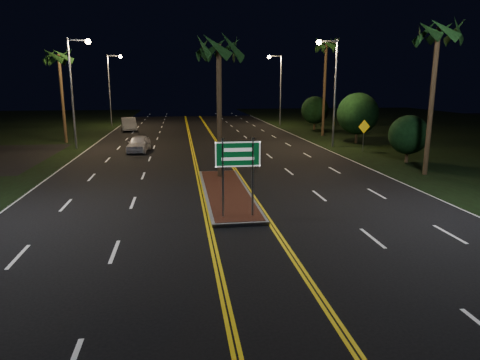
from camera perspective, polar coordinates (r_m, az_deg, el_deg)
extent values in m
plane|color=black|center=(14.89, 1.19, -8.60)|extent=(120.00, 120.00, 0.00)
cube|color=gray|center=(21.48, -1.80, -1.67)|extent=(2.25, 10.25, 0.15)
cube|color=#592819|center=(21.46, -1.80, -1.45)|extent=(2.00, 10.00, 0.02)
cylinder|color=gray|center=(16.97, -2.30, 0.24)|extent=(0.08, 0.08, 3.20)
cylinder|color=gray|center=(17.13, 1.70, 0.37)|extent=(0.08, 0.08, 3.20)
cube|color=#07471E|center=(16.86, -0.29, 3.46)|extent=(1.80, 0.04, 1.00)
cube|color=white|center=(16.84, -0.28, 3.45)|extent=(1.80, 0.01, 1.00)
cylinder|color=gray|center=(38.70, -21.50, 10.51)|extent=(0.18, 0.18, 9.00)
cube|color=gray|center=(38.67, -20.84, 17.04)|extent=(1.60, 0.12, 0.12)
sphere|color=#FFC272|center=(38.51, -19.61, 17.00)|extent=(0.44, 0.44, 0.44)
cylinder|color=gray|center=(58.36, -17.01, 11.29)|extent=(0.18, 0.18, 9.00)
cube|color=gray|center=(58.34, -16.49, 15.61)|extent=(1.60, 0.12, 0.12)
sphere|color=#FFC272|center=(58.23, -15.68, 15.56)|extent=(0.44, 0.44, 0.44)
cylinder|color=gray|center=(38.08, 12.55, 11.06)|extent=(0.18, 0.18, 9.00)
cube|color=gray|center=(37.95, 11.69, 17.67)|extent=(1.60, 0.12, 0.12)
sphere|color=#FFC272|center=(37.69, 10.48, 17.61)|extent=(0.44, 0.44, 0.44)
cylinder|color=gray|center=(57.25, 5.45, 11.76)|extent=(0.18, 0.18, 9.00)
cube|color=gray|center=(57.16, 4.73, 16.14)|extent=(1.60, 0.12, 0.12)
sphere|color=#FFC272|center=(56.99, 3.91, 16.06)|extent=(0.44, 0.44, 0.44)
cylinder|color=#382819|center=(24.35, -2.77, 8.79)|extent=(0.28, 0.28, 7.50)
cylinder|color=#382819|center=(43.03, -22.60, 9.89)|extent=(0.28, 0.28, 8.00)
cylinder|color=#382819|center=(27.93, 24.16, 9.25)|extent=(0.28, 0.28, 8.50)
cylinder|color=#382819|center=(46.21, 11.19, 11.67)|extent=(0.28, 0.28, 9.50)
cylinder|color=#382819|center=(32.24, 21.34, 2.99)|extent=(0.24, 0.24, 0.90)
sphere|color=black|center=(32.04, 21.55, 5.64)|extent=(2.70, 2.70, 2.70)
cylinder|color=#382819|center=(41.32, 15.24, 5.64)|extent=(0.24, 0.24, 1.26)
sphere|color=black|center=(41.13, 15.41, 8.54)|extent=(3.78, 3.78, 3.78)
cylinder|color=#382819|center=(52.44, 9.89, 7.21)|extent=(0.24, 0.24, 1.08)
sphere|color=black|center=(52.30, 9.96, 9.17)|extent=(3.24, 3.24, 3.24)
imported|color=silver|center=(35.82, -13.37, 4.93)|extent=(2.39, 4.76, 1.53)
imported|color=#B1B5BC|center=(52.37, -14.63, 7.36)|extent=(3.11, 5.61, 1.77)
cylinder|color=gray|center=(36.26, 16.13, 5.42)|extent=(0.07, 0.07, 2.22)
cube|color=#E5AD0C|center=(36.15, 16.23, 6.84)|extent=(1.05, 0.28, 1.07)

